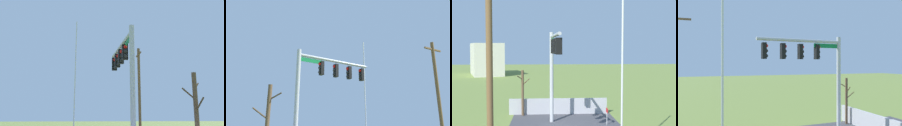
{
  "view_description": "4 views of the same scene",
  "coord_description": "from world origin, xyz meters",
  "views": [
    {
      "loc": [
        15.0,
        -1.54,
        1.82
      ],
      "look_at": [
        0.01,
        0.13,
        5.11
      ],
      "focal_mm": 39.39,
      "sensor_mm": 36.0,
      "label": 1
    },
    {
      "loc": [
        7.38,
        14.45,
        1.67
      ],
      "look_at": [
        -0.3,
        1.38,
        6.06
      ],
      "focal_mm": 35.83,
      "sensor_mm": 36.0,
      "label": 2
    },
    {
      "loc": [
        -20.02,
        1.42,
        5.58
      ],
      "look_at": [
        -0.67,
        0.21,
        4.58
      ],
      "focal_mm": 48.63,
      "sensor_mm": 36.0,
      "label": 3
    },
    {
      "loc": [
        -6.2,
        -12.3,
        4.9
      ],
      "look_at": [
        -0.94,
        1.39,
        4.94
      ],
      "focal_mm": 36.32,
      "sensor_mm": 36.0,
      "label": 4
    }
  ],
  "objects": [
    {
      "name": "utility_pole",
      "position": [
        -7.87,
        3.63,
        4.34
      ],
      "size": [
        1.9,
        0.26,
        8.35
      ],
      "color": "brown",
      "rests_on": "ground_plane"
    },
    {
      "name": "signal_mast",
      "position": [
        0.6,
        0.84,
        4.81
      ],
      "size": [
        5.93,
        0.63,
        6.71
      ],
      "color": "#B2B5BA",
      "rests_on": "ground_plane"
    },
    {
      "name": "bare_tree",
      "position": [
        4.72,
        3.26,
        1.92
      ],
      "size": [
        1.27,
        1.02,
        3.73
      ],
      "color": "brown",
      "rests_on": "ground_plane"
    },
    {
      "name": "flagpole",
      "position": [
        -5.44,
        -2.35,
        4.97
      ],
      "size": [
        0.1,
        0.1,
        9.93
      ],
      "primitive_type": "cylinder",
      "color": "silver",
      "rests_on": "ground_plane"
    }
  ]
}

